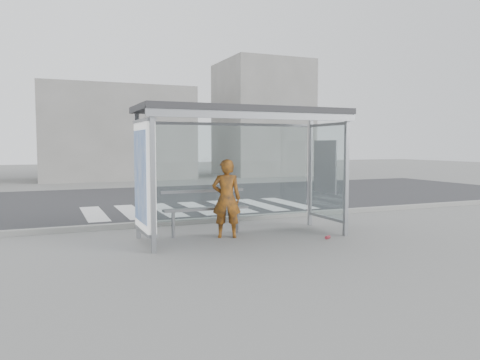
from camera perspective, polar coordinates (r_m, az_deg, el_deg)
name	(u,v)px	position (r m, az deg, el deg)	size (l,w,h in m)	color
ground	(243,237)	(9.63, 0.41, -6.96)	(80.00, 80.00, 0.00)	slate
road	(163,200)	(16.22, -9.41, -2.39)	(30.00, 10.00, 0.01)	#2C2C2E
curb	(212,220)	(11.41, -3.47, -4.88)	(30.00, 0.18, 0.12)	gray
crosswalk	(199,208)	(13.96, -5.01, -3.43)	(6.55, 3.00, 0.00)	silver
bus_shelter	(225,140)	(9.36, -1.83, 4.93)	(4.25, 1.65, 2.62)	gray
building_center	(115,134)	(26.94, -14.95, 5.49)	(8.00, 5.00, 5.00)	gray
building_right	(262,119)	(29.60, 2.68, 7.45)	(5.00, 5.00, 7.00)	gray
person	(226,198)	(9.46, -1.67, -2.27)	(0.58, 0.38, 1.60)	orange
bench	(206,209)	(9.77, -4.18, -3.49)	(1.82, 0.32, 0.94)	slate
soda_can	(328,237)	(9.58, 10.64, -6.87)	(0.07, 0.07, 0.13)	#CF3C4C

